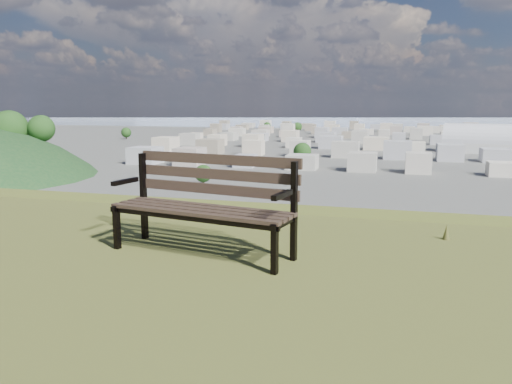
% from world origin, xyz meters
% --- Properties ---
extents(park_bench, '(1.95, 0.93, 0.98)m').
position_xyz_m(park_bench, '(0.00, 2.03, 25.56)').
color(park_bench, '#3B2B22').
rests_on(park_bench, hilltop_mesa).
extents(arena, '(52.77, 30.37, 20.94)m').
position_xyz_m(arena, '(51.08, 297.16, 4.94)').
color(arena, silver).
rests_on(arena, ground).
extents(city_blocks, '(395.00, 361.00, 7.00)m').
position_xyz_m(city_blocks, '(0.00, 394.44, 3.50)').
color(city_blocks, beige).
rests_on(city_blocks, ground).
extents(city_trees, '(406.52, 387.20, 9.98)m').
position_xyz_m(city_trees, '(-26.39, 319.00, 4.83)').
color(city_trees, '#34281A').
rests_on(city_trees, ground).
extents(bay_water, '(2400.00, 700.00, 0.12)m').
position_xyz_m(bay_water, '(0.00, 900.00, 0.00)').
color(bay_water, '#97ACC0').
rests_on(bay_water, ground).
extents(far_hills, '(2050.00, 340.00, 60.00)m').
position_xyz_m(far_hills, '(-60.92, 1402.93, 25.47)').
color(far_hills, '#99A2BE').
rests_on(far_hills, ground).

